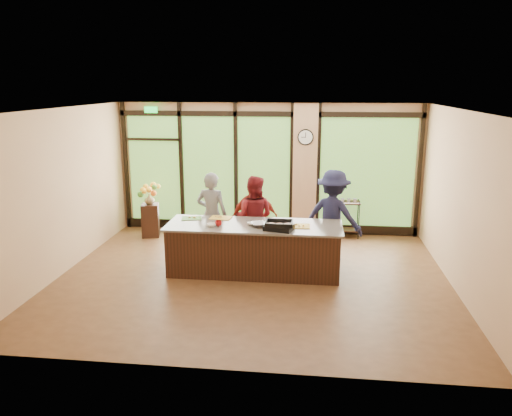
% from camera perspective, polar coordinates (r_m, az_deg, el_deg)
% --- Properties ---
extents(floor, '(7.00, 7.00, 0.00)m').
position_cam_1_polar(floor, '(9.11, -0.44, -7.99)').
color(floor, '#50311C').
rests_on(floor, ground).
extents(ceiling, '(7.00, 7.00, 0.00)m').
position_cam_1_polar(ceiling, '(8.45, -0.48, 11.21)').
color(ceiling, white).
rests_on(ceiling, back_wall).
extents(back_wall, '(7.00, 0.00, 7.00)m').
position_cam_1_polar(back_wall, '(11.59, 1.39, 4.52)').
color(back_wall, tan).
rests_on(back_wall, floor).
extents(left_wall, '(0.00, 6.00, 6.00)m').
position_cam_1_polar(left_wall, '(9.73, -21.39, 1.70)').
color(left_wall, tan).
rests_on(left_wall, floor).
extents(right_wall, '(0.00, 6.00, 6.00)m').
position_cam_1_polar(right_wall, '(8.94, 22.41, 0.57)').
color(right_wall, tan).
rests_on(right_wall, floor).
extents(window_wall, '(6.90, 0.12, 3.00)m').
position_cam_1_polar(window_wall, '(11.55, 2.18, 3.95)').
color(window_wall, tan).
rests_on(window_wall, floor).
extents(island_base, '(3.10, 1.00, 0.88)m').
position_cam_1_polar(island_base, '(9.24, -0.22, -4.76)').
color(island_base, black).
rests_on(island_base, floor).
extents(countertop, '(3.20, 1.10, 0.04)m').
position_cam_1_polar(countertop, '(9.10, -0.22, -2.02)').
color(countertop, '#6C6359').
rests_on(countertop, island_base).
extents(wall_clock, '(0.36, 0.04, 0.36)m').
position_cam_1_polar(wall_clock, '(11.31, 5.69, 8.06)').
color(wall_clock, black).
rests_on(wall_clock, window_wall).
extents(cook_left, '(0.68, 0.50, 1.73)m').
position_cam_1_polar(cook_left, '(10.01, -5.07, -0.78)').
color(cook_left, slate).
rests_on(cook_left, floor).
extents(cook_midleft, '(0.90, 0.75, 1.67)m').
position_cam_1_polar(cook_midleft, '(9.90, -0.28, -1.07)').
color(cook_midleft, maroon).
rests_on(cook_midleft, floor).
extents(cook_midright, '(1.01, 0.59, 1.61)m').
position_cam_1_polar(cook_midright, '(9.94, -0.18, -1.20)').
color(cook_midright, maroon).
rests_on(cook_midright, floor).
extents(cook_right, '(1.35, 1.09, 1.82)m').
position_cam_1_polar(cook_right, '(9.81, 8.79, -0.93)').
color(cook_right, '#1A1B39').
rests_on(cook_right, floor).
extents(roasting_pan, '(0.55, 0.48, 0.09)m').
position_cam_1_polar(roasting_pan, '(8.78, 2.65, -2.22)').
color(roasting_pan, black).
rests_on(roasting_pan, countertop).
extents(mixing_bowl, '(0.38, 0.38, 0.07)m').
position_cam_1_polar(mixing_bowl, '(8.97, 0.35, -1.89)').
color(mixing_bowl, silver).
rests_on(mixing_bowl, countertop).
extents(cutting_board_left, '(0.42, 0.35, 0.01)m').
position_cam_1_polar(cutting_board_left, '(9.57, -7.37, -1.16)').
color(cutting_board_left, '#519636').
rests_on(cutting_board_left, countertop).
extents(cutting_board_center, '(0.42, 0.33, 0.01)m').
position_cam_1_polar(cutting_board_center, '(9.55, -4.04, -1.11)').
color(cutting_board_center, gold).
rests_on(cutting_board_center, countertop).
extents(cutting_board_right, '(0.43, 0.33, 0.01)m').
position_cam_1_polar(cutting_board_right, '(9.01, 4.82, -2.07)').
color(cutting_board_right, gold).
rests_on(cutting_board_right, countertop).
extents(prep_bowl_near, '(0.22, 0.22, 0.05)m').
position_cam_1_polar(prep_bowl_near, '(9.00, -5.11, -1.95)').
color(prep_bowl_near, white).
rests_on(prep_bowl_near, countertop).
extents(prep_bowl_mid, '(0.15, 0.15, 0.05)m').
position_cam_1_polar(prep_bowl_mid, '(9.06, -0.61, -1.81)').
color(prep_bowl_mid, white).
rests_on(prep_bowl_mid, countertop).
extents(prep_bowl_far, '(0.14, 0.14, 0.03)m').
position_cam_1_polar(prep_bowl_far, '(9.19, 2.81, -1.64)').
color(prep_bowl_far, white).
rests_on(prep_bowl_far, countertop).
extents(red_ramekin, '(0.16, 0.16, 0.10)m').
position_cam_1_polar(red_ramekin, '(9.01, -4.32, -1.77)').
color(red_ramekin, '#9F0F11').
rests_on(red_ramekin, countertop).
extents(flower_stand, '(0.45, 0.45, 0.76)m').
position_cam_1_polar(flower_stand, '(11.66, -11.97, -1.37)').
color(flower_stand, black).
rests_on(flower_stand, floor).
extents(flower_vase, '(0.30, 0.30, 0.24)m').
position_cam_1_polar(flower_vase, '(11.54, -12.09, 1.01)').
color(flower_vase, olive).
rests_on(flower_vase, flower_stand).
extents(bar_cart, '(0.66, 0.38, 0.91)m').
position_cam_1_polar(bar_cart, '(11.52, 10.14, -0.63)').
color(bar_cart, black).
rests_on(bar_cart, floor).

